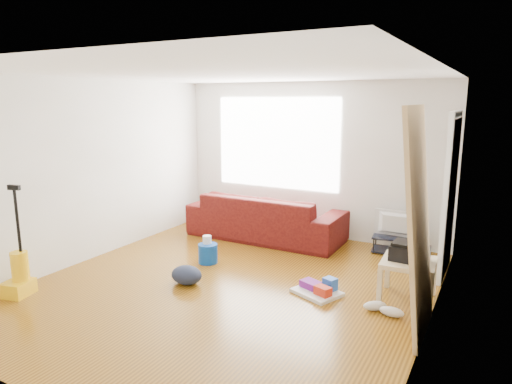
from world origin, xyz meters
The scene contains 13 objects.
room centered at (0.07, 0.15, 1.25)m, with size 4.51×5.01×2.51m.
sofa centered at (-0.52, 1.95, 0.00)m, with size 2.50×0.98×0.73m, color #36070A.
tv_stand centered at (1.48, 2.22, 0.13)m, with size 0.68×0.44×0.24m.
tv centered at (1.48, 2.22, 0.43)m, with size 0.66×0.09×0.38m, color black.
side_table centered at (1.95, 0.62, 0.39)m, with size 0.60×0.60×0.47m.
printer centered at (1.95, 0.62, 0.56)m, with size 0.41×0.32×0.20m.
bucket centered at (-0.69, 0.54, 0.00)m, with size 0.27×0.27×0.27m, color #0A40A1.
toilet_paper centered at (-0.72, 0.57, 0.19)m, with size 0.12×0.12×0.11m, color white.
cleaning_tray centered at (1.02, 0.30, 0.06)m, with size 0.62×0.56×0.18m.
backpack centered at (-0.50, -0.19, 0.00)m, with size 0.40×0.32×0.22m, color #171E2F.
sneakers centered at (1.80, 0.15, 0.05)m, with size 0.45×0.23×0.10m.
vacuum centered at (-2.00, -1.37, 0.24)m, with size 0.33×0.36×1.28m.
door_panel centered at (2.13, -0.10, 0.00)m, with size 0.04×0.87×2.17m, color tan.
Camera 1 is at (2.76, -4.40, 2.21)m, focal length 32.00 mm.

